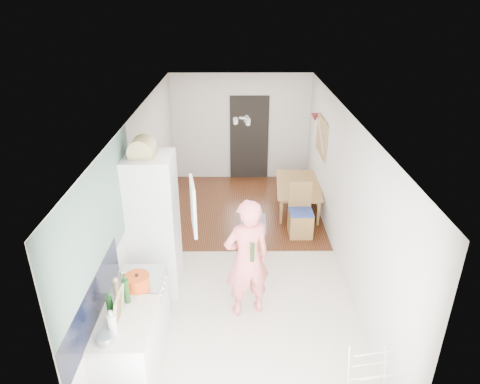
{
  "coord_description": "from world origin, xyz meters",
  "views": [
    {
      "loc": [
        -0.07,
        -6.12,
        4.13
      ],
      "look_at": [
        -0.03,
        0.2,
        1.15
      ],
      "focal_mm": 32.0,
      "sensor_mm": 36.0,
      "label": 1
    }
  ],
  "objects_px": {
    "stool": "(252,238)",
    "dining_table": "(299,198)",
    "dining_chair": "(301,211)",
    "person": "(247,249)"
  },
  "relations": [
    {
      "from": "person",
      "to": "stool",
      "type": "xyz_separation_m",
      "value": [
        0.13,
        1.65,
        -0.84
      ]
    },
    {
      "from": "person",
      "to": "stool",
      "type": "bearing_deg",
      "value": -112.89
    },
    {
      "from": "dining_chair",
      "to": "person",
      "type": "bearing_deg",
      "value": -117.36
    },
    {
      "from": "dining_table",
      "to": "dining_chair",
      "type": "xyz_separation_m",
      "value": [
        -0.12,
        -1.09,
        0.27
      ]
    },
    {
      "from": "dining_chair",
      "to": "stool",
      "type": "distance_m",
      "value": 1.05
    },
    {
      "from": "stool",
      "to": "dining_table",
      "type": "bearing_deg",
      "value": 56.08
    },
    {
      "from": "dining_table",
      "to": "dining_chair",
      "type": "distance_m",
      "value": 1.12
    },
    {
      "from": "dining_table",
      "to": "stool",
      "type": "bearing_deg",
      "value": 150.05
    },
    {
      "from": "dining_table",
      "to": "stool",
      "type": "distance_m",
      "value": 1.83
    },
    {
      "from": "dining_chair",
      "to": "stool",
      "type": "relative_size",
      "value": 2.53
    }
  ]
}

